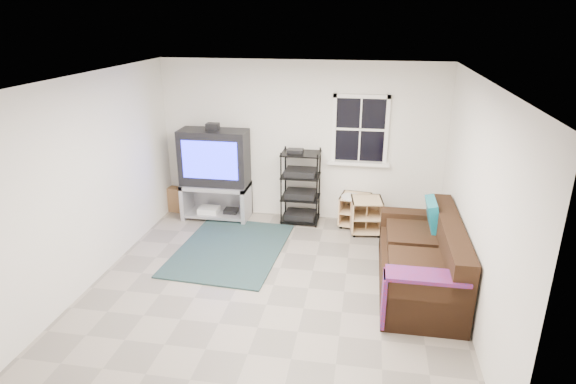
% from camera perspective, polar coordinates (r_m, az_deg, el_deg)
% --- Properties ---
extents(room, '(4.60, 4.62, 4.60)m').
position_cam_1_polar(room, '(7.72, 8.52, 6.80)').
color(room, gray).
rests_on(room, ground).
extents(tv_unit, '(1.11, 0.55, 1.62)m').
position_cam_1_polar(tv_unit, '(8.00, -8.65, 2.94)').
color(tv_unit, '#A3A3AB').
rests_on(tv_unit, ground).
extents(av_rack, '(0.62, 0.45, 1.23)m').
position_cam_1_polar(av_rack, '(7.85, 1.50, 0.08)').
color(av_rack, black).
rests_on(av_rack, ground).
extents(side_table_left, '(0.53, 0.53, 0.56)m').
position_cam_1_polar(side_table_left, '(7.68, 9.21, -2.56)').
color(side_table_left, '#DAAF86').
rests_on(side_table_left, ground).
extents(side_table_right, '(0.53, 0.53, 0.54)m').
position_cam_1_polar(side_table_right, '(7.88, 7.95, -1.86)').
color(side_table_right, '#DAAF86').
rests_on(side_table_right, ground).
extents(sofa, '(0.94, 2.12, 0.97)m').
position_cam_1_polar(sofa, '(6.30, 15.68, -8.04)').
color(sofa, black).
rests_on(sofa, ground).
extents(shag_rug, '(1.59, 2.10, 0.02)m').
position_cam_1_polar(shag_rug, '(7.16, -6.84, -6.73)').
color(shag_rug, black).
rests_on(shag_rug, ground).
extents(paper_bag, '(0.32, 0.24, 0.42)m').
position_cam_1_polar(paper_bag, '(8.62, -13.02, -0.86)').
color(paper_bag, olive).
rests_on(paper_bag, ground).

